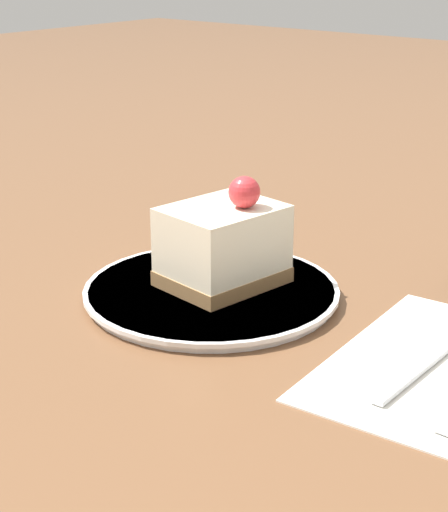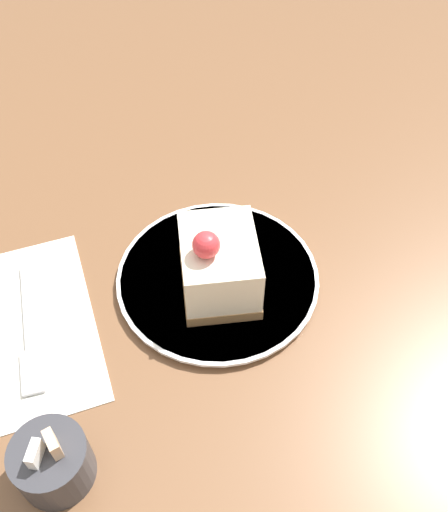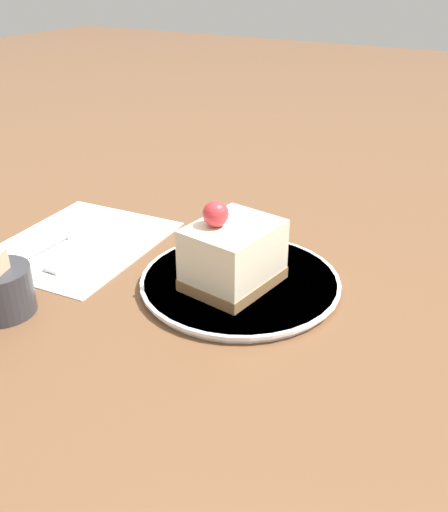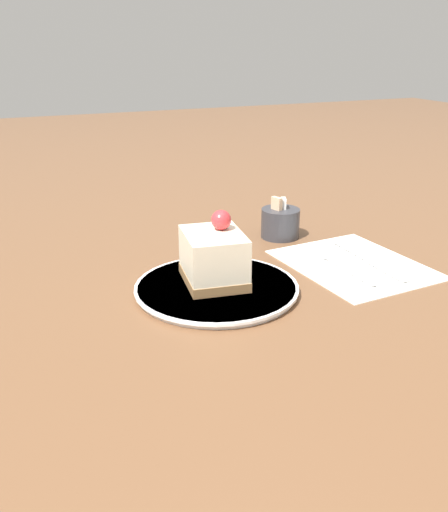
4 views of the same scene
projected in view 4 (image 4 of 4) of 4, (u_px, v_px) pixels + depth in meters
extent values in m
plane|color=brown|center=(241.00, 288.00, 0.80)|extent=(4.00, 4.00, 0.00)
cylinder|color=white|center=(216.00, 288.00, 0.79)|extent=(0.22, 0.22, 0.01)
cylinder|color=white|center=(216.00, 286.00, 0.79)|extent=(0.23, 0.23, 0.00)
cube|color=olive|center=(214.00, 277.00, 0.80)|extent=(0.09, 0.11, 0.01)
cube|color=#EFE5C6|center=(214.00, 253.00, 0.78)|extent=(0.09, 0.11, 0.06)
sphere|color=red|center=(221.00, 220.00, 0.78)|extent=(0.03, 0.03, 0.03)
cube|color=white|center=(354.00, 264.00, 0.88)|extent=(0.20, 0.24, 0.00)
cube|color=silver|center=(350.00, 271.00, 0.85)|extent=(0.01, 0.12, 0.00)
cube|color=silver|center=(320.00, 253.00, 0.92)|extent=(0.02, 0.05, 0.00)
cube|color=silver|center=(386.00, 269.00, 0.85)|extent=(0.01, 0.09, 0.00)
cube|color=silver|center=(350.00, 250.00, 0.93)|extent=(0.01, 0.09, 0.00)
cylinder|color=#333338|center=(280.00, 223.00, 1.00)|extent=(0.07, 0.07, 0.05)
cube|color=#D8B28C|center=(277.00, 204.00, 0.98)|extent=(0.01, 0.02, 0.02)
cube|color=white|center=(283.00, 204.00, 0.99)|extent=(0.02, 0.02, 0.02)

